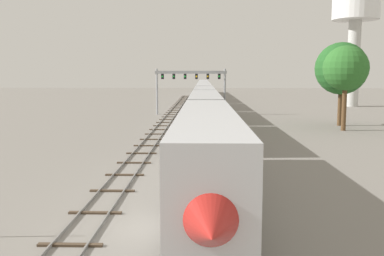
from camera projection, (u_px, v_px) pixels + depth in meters
name	position (u px, v px, depth m)	size (l,w,h in m)	color
ground_plane	(163.00, 229.00, 18.94)	(400.00, 400.00, 0.00)	gray
track_main	(204.00, 111.00, 78.40)	(2.60, 200.00, 0.16)	slate
track_near	(164.00, 124.00, 58.70)	(2.60, 160.00, 0.16)	slate
passenger_train	(204.00, 95.00, 89.80)	(3.04, 155.90, 4.80)	silver
signal_gantry	(191.00, 81.00, 72.45)	(12.10, 0.49, 7.75)	#999BA0
water_tower	(356.00, 14.00, 89.47)	(9.78, 9.78, 24.58)	beige
trackside_tree_left	(346.00, 69.00, 51.36)	(5.40, 5.40, 10.24)	brown
trackside_tree_mid	(341.00, 69.00, 56.37)	(6.85, 6.85, 10.99)	brown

